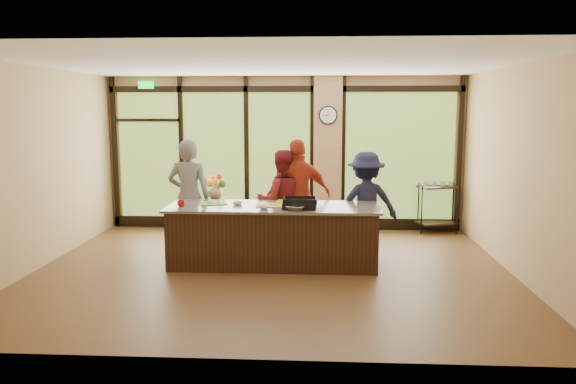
# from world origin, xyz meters

# --- Properties ---
(floor) EXTENTS (7.00, 7.00, 0.00)m
(floor) POSITION_xyz_m (0.00, 0.00, 0.00)
(floor) COLOR brown
(floor) RESTS_ON ground
(ceiling) EXTENTS (7.00, 7.00, 0.00)m
(ceiling) POSITION_xyz_m (0.00, 0.00, 3.00)
(ceiling) COLOR white
(ceiling) RESTS_ON back_wall
(back_wall) EXTENTS (7.00, 0.00, 7.00)m
(back_wall) POSITION_xyz_m (0.00, 3.00, 1.50)
(back_wall) COLOR tan
(back_wall) RESTS_ON floor
(left_wall) EXTENTS (0.00, 6.00, 6.00)m
(left_wall) POSITION_xyz_m (-3.50, 0.00, 1.50)
(left_wall) COLOR tan
(left_wall) RESTS_ON floor
(right_wall) EXTENTS (0.00, 6.00, 6.00)m
(right_wall) POSITION_xyz_m (3.50, 0.00, 1.50)
(right_wall) COLOR tan
(right_wall) RESTS_ON floor
(window_wall) EXTENTS (6.90, 0.12, 3.00)m
(window_wall) POSITION_xyz_m (0.16, 2.95, 1.39)
(window_wall) COLOR tan
(window_wall) RESTS_ON floor
(island_base) EXTENTS (3.10, 1.00, 0.88)m
(island_base) POSITION_xyz_m (0.00, 0.30, 0.44)
(island_base) COLOR black
(island_base) RESTS_ON floor
(countertop) EXTENTS (3.20, 1.10, 0.04)m
(countertop) POSITION_xyz_m (0.00, 0.30, 0.90)
(countertop) COLOR #70685C
(countertop) RESTS_ON island_base
(wall_clock) EXTENTS (0.36, 0.04, 0.36)m
(wall_clock) POSITION_xyz_m (0.85, 2.87, 2.25)
(wall_clock) COLOR black
(wall_clock) RESTS_ON window_wall
(cook_left) EXTENTS (0.70, 0.47, 1.89)m
(cook_left) POSITION_xyz_m (-1.45, 0.97, 0.94)
(cook_left) COLOR slate
(cook_left) RESTS_ON floor
(cook_midleft) EXTENTS (0.95, 0.81, 1.71)m
(cook_midleft) POSITION_xyz_m (0.07, 1.09, 0.86)
(cook_midleft) COLOR maroon
(cook_midleft) RESTS_ON floor
(cook_midright) EXTENTS (1.19, 0.80, 1.88)m
(cook_midright) POSITION_xyz_m (0.35, 1.15, 0.94)
(cook_midright) COLOR #A9331A
(cook_midright) RESTS_ON floor
(cook_right) EXTENTS (1.19, 0.83, 1.69)m
(cook_right) POSITION_xyz_m (1.45, 1.02, 0.85)
(cook_right) COLOR #181A36
(cook_right) RESTS_ON floor
(roasting_pan) EXTENTS (0.51, 0.41, 0.09)m
(roasting_pan) POSITION_xyz_m (0.41, 0.11, 0.96)
(roasting_pan) COLOR black
(roasting_pan) RESTS_ON countertop
(mixing_bowl) EXTENTS (0.39, 0.39, 0.07)m
(mixing_bowl) POSITION_xyz_m (0.37, -0.07, 0.96)
(mixing_bowl) COLOR silver
(mixing_bowl) RESTS_ON countertop
(cutting_board_left) EXTENTS (0.49, 0.42, 0.01)m
(cutting_board_left) POSITION_xyz_m (-0.94, 0.41, 0.93)
(cutting_board_left) COLOR #4B9A38
(cutting_board_left) RESTS_ON countertop
(cutting_board_center) EXTENTS (0.45, 0.34, 0.01)m
(cutting_board_center) POSITION_xyz_m (-0.03, 0.29, 0.93)
(cutting_board_center) COLOR gold
(cutting_board_center) RESTS_ON countertop
(cutting_board_right) EXTENTS (0.42, 0.34, 0.01)m
(cutting_board_right) POSITION_xyz_m (0.23, 0.67, 0.93)
(cutting_board_right) COLOR gold
(cutting_board_right) RESTS_ON countertop
(prep_bowl_near) EXTENTS (0.19, 0.19, 0.05)m
(prep_bowl_near) POSITION_xyz_m (-0.55, 0.35, 0.94)
(prep_bowl_near) COLOR white
(prep_bowl_near) RESTS_ON countertop
(prep_bowl_mid) EXTENTS (0.17, 0.17, 0.05)m
(prep_bowl_mid) POSITION_xyz_m (-0.11, 0.01, 0.94)
(prep_bowl_mid) COLOR white
(prep_bowl_mid) RESTS_ON countertop
(prep_bowl_far) EXTENTS (0.16, 0.16, 0.03)m
(prep_bowl_far) POSITION_xyz_m (0.42, 0.46, 0.94)
(prep_bowl_far) COLOR white
(prep_bowl_far) RESTS_ON countertop
(red_ramekin) EXTENTS (0.14, 0.14, 0.09)m
(red_ramekin) POSITION_xyz_m (-1.37, 0.13, 0.97)
(red_ramekin) COLOR #A71016
(red_ramekin) RESTS_ON countertop
(flower_stand) EXTENTS (0.49, 0.49, 0.77)m
(flower_stand) POSITION_xyz_m (-1.18, 1.83, 0.39)
(flower_stand) COLOR black
(flower_stand) RESTS_ON floor
(flower_vase) EXTENTS (0.33, 0.33, 0.28)m
(flower_vase) POSITION_xyz_m (-1.18, 1.83, 0.91)
(flower_vase) COLOR #9C7A55
(flower_vase) RESTS_ON flower_stand
(bar_cart) EXTENTS (0.83, 0.63, 1.00)m
(bar_cart) POSITION_xyz_m (2.98, 2.75, 0.60)
(bar_cart) COLOR black
(bar_cart) RESTS_ON floor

